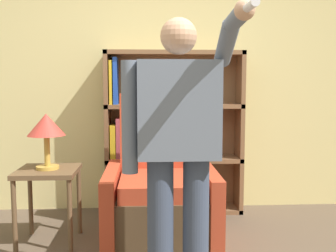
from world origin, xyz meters
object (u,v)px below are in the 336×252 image
Objects in this scene: armchair at (160,196)px; table_lamp at (46,128)px; bookcase at (165,134)px; person_standing at (178,143)px; side_table at (48,182)px.

armchair is 2.73× the size of table_lamp.
bookcase is 3.64× the size of table_lamp.
table_lamp is at bearing -141.85° from bookcase.
person_standing is at bearing -90.00° from bookcase.
bookcase reaches higher than side_table.
table_lamp is (0.00, 0.00, 0.43)m from side_table.
armchair is at bearing 94.42° from person_standing.
person_standing is at bearing -43.13° from table_lamp.
person_standing reaches higher than side_table.
bookcase reaches higher than armchair.
person_standing is (-0.00, -1.63, 0.16)m from bookcase.
bookcase is 1.21m from table_lamp.
armchair is 0.89m from side_table.
person_standing is 2.70× the size of side_table.
table_lamp reaches higher than side_table.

